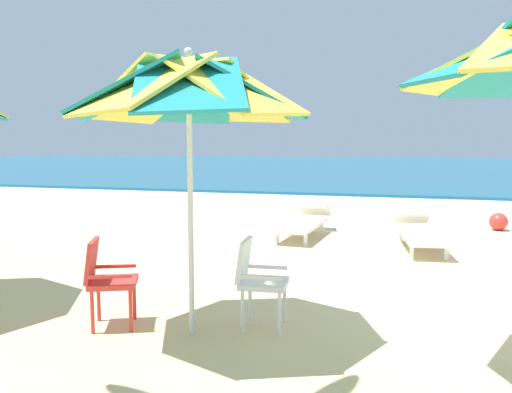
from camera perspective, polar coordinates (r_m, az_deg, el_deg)
The scene contains 9 objects.
ground_plane at distance 7.13m, azimuth 24.50°, elevation -9.11°, with size 80.00×80.00×0.00m, color beige.
sea at distance 34.88m, azimuth 17.14°, elevation 3.03°, with size 80.00×36.00×0.10m, color #19607F.
surf_foam at distance 16.66m, azimuth 19.17°, elevation -0.38°, with size 80.00×0.70×0.01m, color white.
beach_umbrella_1 at distance 4.77m, azimuth -7.34°, elevation 11.21°, with size 2.19×2.19×2.63m.
plastic_chair_1 at distance 5.31m, azimuth -16.06°, elevation -8.43°, with size 0.60×0.58×0.87m.
plastic_chair_2 at distance 5.09m, azimuth 0.13°, elevation -8.80°, with size 0.50×0.47×0.87m.
sun_lounger_1 at distance 9.20m, azimuth 17.49°, elevation -3.69°, with size 0.88×2.20×0.62m.
sun_lounger_2 at distance 9.88m, azimuth 5.21°, elevation -2.75°, with size 0.79×2.19×0.62m.
beach_ball at distance 11.59m, azimuth 24.96°, elevation -2.51°, with size 0.35×0.35×0.35m, color red.
Camera 1 is at (-1.18, -6.80, 1.82)m, focal length 36.63 mm.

